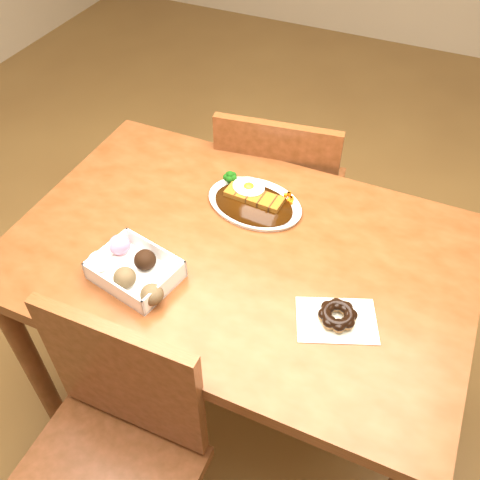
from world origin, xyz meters
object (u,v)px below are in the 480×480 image
at_px(table, 239,274).
at_px(chair_near, 108,462).
at_px(chair_far, 280,197).
at_px(katsu_curry_plate, 254,200).
at_px(donut_box, 133,269).
at_px(pon_de_ring, 337,316).

height_order(table, chair_near, chair_near).
bearing_deg(chair_far, katsu_curry_plate, 88.18).
bearing_deg(katsu_curry_plate, chair_far, 96.60).
bearing_deg(chair_near, donut_box, 105.00).
relative_size(chair_far, donut_box, 3.69).
height_order(katsu_curry_plate, pon_de_ring, katsu_curry_plate).
bearing_deg(pon_de_ring, donut_box, -171.31).
bearing_deg(donut_box, table, 43.79).
bearing_deg(chair_far, donut_box, 71.91).
distance_m(chair_near, pon_de_ring, 0.65).
distance_m(table, katsu_curry_plate, 0.21).
bearing_deg(table, katsu_curry_plate, 100.99).
bearing_deg(chair_far, table, 89.67).
bearing_deg(table, donut_box, -136.21).
distance_m(chair_far, pon_de_ring, 0.81).
bearing_deg(katsu_curry_plate, table, -79.01).
relative_size(katsu_curry_plate, pon_de_ring, 1.36).
height_order(chair_far, katsu_curry_plate, chair_far).
relative_size(donut_box, pon_de_ring, 1.08).
height_order(chair_near, katsu_curry_plate, chair_near).
xyz_separation_m(chair_far, katsu_curry_plate, (0.04, -0.36, 0.29)).
distance_m(katsu_curry_plate, pon_de_ring, 0.45).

